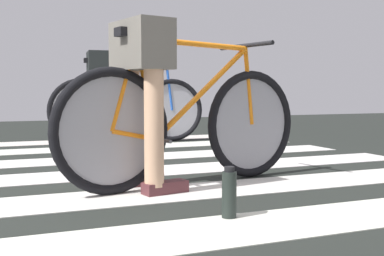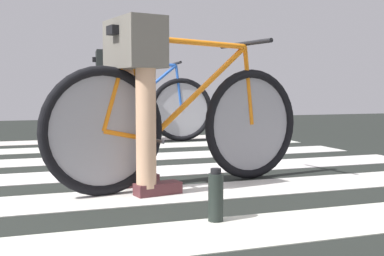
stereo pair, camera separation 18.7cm
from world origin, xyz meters
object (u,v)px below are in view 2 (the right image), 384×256
bicycle_1_of_2 (184,123)px  cyclist_2_of_2 (107,84)px  bicycle_2_of_2 (136,108)px  water_bottle (216,197)px  cyclist_1_of_2 (136,81)px

bicycle_1_of_2 → cyclist_2_of_2: bearing=79.1°
bicycle_2_of_2 → water_bottle: (-0.37, -3.33, -0.27)m
cyclist_2_of_2 → water_bottle: 3.40m
cyclist_2_of_2 → water_bottle: size_ratio=4.20×
bicycle_1_of_2 → bicycle_2_of_2: size_ratio=0.99×
cyclist_1_of_2 → water_bottle: cyclist_1_of_2 is taller
cyclist_1_of_2 → water_bottle: (0.19, -0.74, -0.52)m
cyclist_1_of_2 → water_bottle: bearing=-87.2°
water_bottle → cyclist_1_of_2: bearing=104.7°
cyclist_1_of_2 → cyclist_2_of_2: (0.26, 2.62, 0.02)m
cyclist_2_of_2 → water_bottle: cyclist_2_of_2 is taller
water_bottle → bicycle_1_of_2: bearing=82.1°
bicycle_1_of_2 → cyclist_1_of_2: size_ratio=1.74×
cyclist_1_of_2 → bicycle_2_of_2: size_ratio=0.57×
cyclist_1_of_2 → bicycle_1_of_2: bearing=-0.0°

